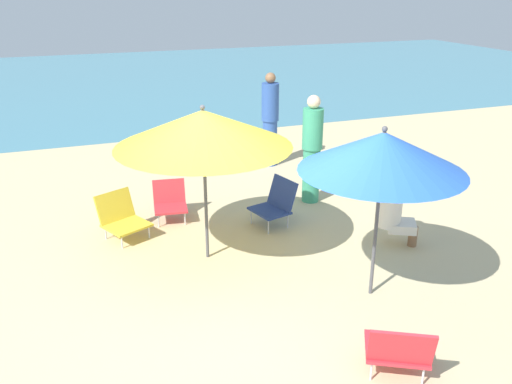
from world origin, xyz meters
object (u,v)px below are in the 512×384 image
(beach_chair_a, at_px, (398,349))
(beach_chair_d, at_px, (170,201))
(person_b, at_px, (312,149))
(umbrella_yellow, at_px, (203,129))
(umbrella_blue, at_px, (383,152))
(beach_chair_c, at_px, (121,217))
(beach_chair_b, at_px, (276,202))
(person_c, at_px, (270,120))
(person_a, at_px, (393,210))

(beach_chair_a, height_order, beach_chair_d, beach_chair_a)
(person_b, bearing_deg, umbrella_yellow, -62.82)
(umbrella_blue, xyz_separation_m, beach_chair_a, (-0.53, -1.29, -1.37))
(umbrella_blue, relative_size, person_b, 1.14)
(umbrella_yellow, xyz_separation_m, beach_chair_d, (-0.19, 1.36, -1.41))
(beach_chair_c, bearing_deg, beach_chair_b, 54.73)
(umbrella_blue, distance_m, person_c, 4.78)
(beach_chair_a, xyz_separation_m, person_b, (1.08, 4.03, 0.56))
(person_c, bearing_deg, beach_chair_d, 159.47)
(beach_chair_b, xyz_separation_m, person_a, (1.20, -1.13, 0.16))
(beach_chair_d, bearing_deg, umbrella_yellow, 16.15)
(beach_chair_a, relative_size, beach_chair_c, 0.99)
(umbrella_blue, bearing_deg, umbrella_yellow, 135.57)
(person_b, distance_m, person_c, 1.93)
(beach_chair_d, distance_m, person_a, 3.19)
(beach_chair_a, distance_m, beach_chair_b, 3.40)
(beach_chair_c, xyz_separation_m, beach_chair_d, (0.75, 0.37, -0.01))
(umbrella_blue, bearing_deg, person_a, 47.65)
(umbrella_yellow, distance_m, beach_chair_c, 1.96)
(umbrella_blue, distance_m, person_b, 2.91)
(umbrella_yellow, xyz_separation_m, person_b, (2.05, 1.27, -0.83))
(beach_chair_b, relative_size, person_b, 0.39)
(beach_chair_d, xyz_separation_m, person_b, (2.25, -0.09, 0.58))
(beach_chair_c, relative_size, person_c, 0.44)
(beach_chair_a, height_order, person_b, person_b)
(umbrella_blue, height_order, person_b, umbrella_blue)
(umbrella_yellow, relative_size, beach_chair_d, 3.62)
(umbrella_yellow, relative_size, beach_chair_c, 2.77)
(umbrella_yellow, distance_m, beach_chair_d, 1.97)
(person_a, xyz_separation_m, person_c, (-0.27, 3.70, 0.38))
(umbrella_yellow, bearing_deg, person_c, 56.53)
(beach_chair_a, distance_m, person_c, 6.10)
(person_a, bearing_deg, umbrella_blue, -103.92)
(umbrella_yellow, height_order, beach_chair_b, umbrella_yellow)
(beach_chair_d, distance_m, person_c, 3.01)
(beach_chair_d, bearing_deg, umbrella_blue, 38.99)
(person_a, bearing_deg, beach_chair_b, 165.13)
(umbrella_blue, relative_size, beach_chair_c, 2.53)
(beach_chair_a, bearing_deg, person_b, 14.00)
(beach_chair_d, bearing_deg, beach_chair_b, 70.38)
(beach_chair_d, bearing_deg, beach_chair_a, 23.90)
(beach_chair_d, height_order, person_b, person_b)
(beach_chair_b, distance_m, beach_chair_d, 1.57)
(person_c, bearing_deg, beach_chair_b, -168.83)
(beach_chair_d, distance_m, person_b, 2.32)
(beach_chair_a, distance_m, beach_chair_c, 4.21)
(umbrella_blue, height_order, beach_chair_d, umbrella_blue)
(beach_chair_d, relative_size, person_b, 0.34)
(umbrella_yellow, distance_m, person_a, 2.71)
(umbrella_blue, bearing_deg, beach_chair_a, -112.23)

